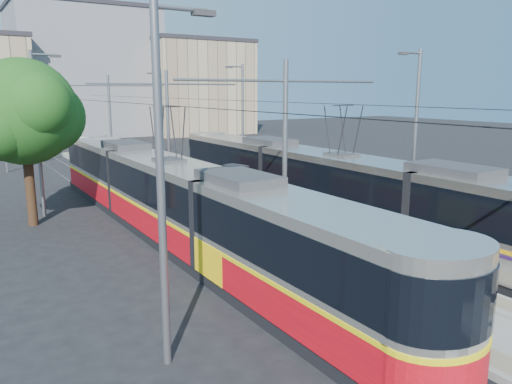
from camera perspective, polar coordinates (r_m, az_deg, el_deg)
ground at (r=15.15m, az=21.39°, el=-13.26°), size 160.00×160.00×0.00m
platform at (r=28.06m, az=-7.44°, el=-0.88°), size 4.00×50.00×0.30m
tactile_strip_left at (r=27.48m, az=-10.19°, el=-0.91°), size 0.70×50.00×0.01m
tactile_strip_right at (r=28.65m, az=-4.81°, el=-0.25°), size 0.70×50.00×0.01m
rails at (r=28.09m, az=-7.43°, el=-1.15°), size 8.71×70.00×0.03m
tram_left at (r=21.07m, az=-9.77°, el=-0.78°), size 2.43×28.50×5.50m
tram_right at (r=22.79m, az=9.63°, el=0.54°), size 2.43×28.93×5.50m
catenary at (r=24.90m, az=-4.94°, el=7.77°), size 9.20×70.00×7.00m
street_lamps at (r=31.16m, az=-10.74°, el=7.74°), size 15.18×38.22×8.00m
shelter at (r=23.12m, az=-2.31°, el=0.20°), size 0.96×1.26×2.48m
tree at (r=24.93m, az=-24.40°, el=8.17°), size 5.21×4.82×7.57m
building_centre at (r=74.06m, az=-18.95°, el=12.83°), size 18.36×14.28×17.11m
building_right at (r=73.02m, az=-6.75°, el=11.82°), size 14.28×10.20×13.11m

